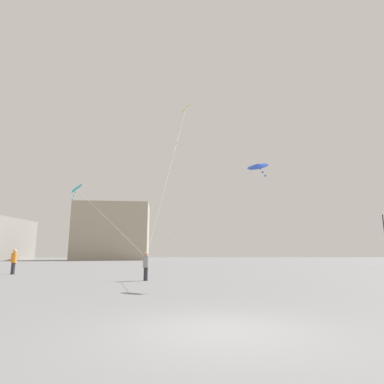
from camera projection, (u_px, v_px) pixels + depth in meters
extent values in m
plane|color=slate|center=(222.00, 331.00, 6.18)|extent=(300.00, 300.00, 0.00)
cylinder|color=#2D2D33|center=(146.00, 274.00, 18.01)|extent=(0.24, 0.24, 0.73)
cylinder|color=gray|center=(146.00, 262.00, 18.14)|extent=(0.35, 0.35, 0.64)
sphere|color=tan|center=(146.00, 254.00, 18.23)|extent=(0.24, 0.24, 0.24)
cylinder|color=#2D2D33|center=(13.00, 269.00, 23.66)|extent=(0.28, 0.28, 0.85)
cylinder|color=orange|center=(14.00, 258.00, 23.81)|extent=(0.41, 0.41, 0.74)
sphere|color=tan|center=(15.00, 251.00, 23.91)|extent=(0.28, 0.28, 0.28)
pyramid|color=yellow|center=(186.00, 107.00, 31.47)|extent=(1.41, 1.93, 0.91)
sphere|color=yellow|center=(185.00, 109.00, 31.38)|extent=(0.10, 0.10, 0.10)
sphere|color=yellow|center=(184.00, 111.00, 31.28)|extent=(0.10, 0.10, 0.10)
sphere|color=yellow|center=(182.00, 113.00, 31.19)|extent=(0.10, 0.10, 0.10)
cylinder|color=silver|center=(172.00, 163.00, 24.83)|extent=(2.42, 10.62, 14.53)
cone|color=blue|center=(258.00, 165.00, 16.16)|extent=(1.44, 1.41, 0.67)
sphere|color=blue|center=(260.00, 169.00, 16.02)|extent=(0.10, 0.10, 0.10)
sphere|color=blue|center=(263.00, 172.00, 15.88)|extent=(0.10, 0.10, 0.10)
sphere|color=blue|center=(265.00, 176.00, 15.74)|extent=(0.10, 0.10, 0.10)
cylinder|color=silver|center=(199.00, 214.00, 17.17)|extent=(5.93, 3.19, 4.67)
pyramid|color=#1EB2C6|center=(76.00, 188.00, 19.57)|extent=(1.03, 1.11, 0.55)
sphere|color=#1EB2C6|center=(75.00, 192.00, 19.63)|extent=(0.10, 0.10, 0.10)
sphere|color=#1EB2C6|center=(74.00, 195.00, 19.68)|extent=(0.10, 0.10, 0.10)
sphere|color=#1EB2C6|center=(72.00, 199.00, 19.73)|extent=(0.10, 0.10, 0.10)
cylinder|color=silver|center=(110.00, 222.00, 18.88)|extent=(4.52, 0.75, 4.21)
cube|color=#A39984|center=(112.00, 232.00, 82.49)|extent=(19.28, 13.14, 14.46)
sphere|color=#EAE5C6|center=(382.00, 213.00, 35.84)|extent=(0.36, 0.36, 0.36)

